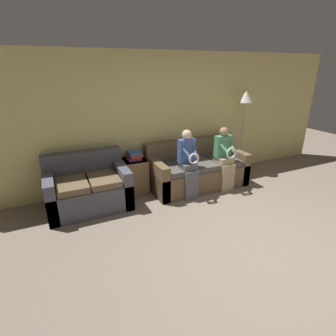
% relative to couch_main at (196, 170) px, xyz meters
% --- Properties ---
extents(ground_plane, '(14.00, 14.00, 0.00)m').
position_rel_couch_main_xyz_m(ground_plane, '(-0.30, -2.28, -0.32)').
color(ground_plane, gray).
extents(wall_back, '(7.95, 0.06, 2.55)m').
position_rel_couch_main_xyz_m(wall_back, '(-0.30, 0.52, 0.96)').
color(wall_back, '#DBCC7F').
rests_on(wall_back, ground_plane).
extents(couch_main, '(1.92, 0.92, 0.89)m').
position_rel_couch_main_xyz_m(couch_main, '(0.00, 0.00, 0.00)').
color(couch_main, brown).
rests_on(couch_main, ground_plane).
extents(couch_side, '(1.33, 0.90, 0.90)m').
position_rel_couch_main_xyz_m(couch_side, '(-2.12, 0.01, 0.01)').
color(couch_side, '#4C4C56').
rests_on(couch_side, ground_plane).
extents(child_left_seated, '(0.31, 0.38, 1.24)m').
position_rel_couch_main_xyz_m(child_left_seated, '(-0.40, -0.37, 0.36)').
color(child_left_seated, '#56565B').
rests_on(child_left_seated, ground_plane).
extents(child_right_seated, '(0.33, 0.37, 1.21)m').
position_rel_couch_main_xyz_m(child_right_seated, '(0.40, -0.38, 0.34)').
color(child_right_seated, tan).
rests_on(child_right_seated, ground_plane).
extents(side_shelf, '(0.43, 0.47, 0.64)m').
position_rel_couch_main_xyz_m(side_shelf, '(-1.21, 0.24, 0.01)').
color(side_shelf, olive).
rests_on(side_shelf, ground_plane).
extents(book_stack, '(0.26, 0.30, 0.16)m').
position_rel_couch_main_xyz_m(book_stack, '(-1.21, 0.25, 0.40)').
color(book_stack, '#7A4284').
rests_on(book_stack, side_shelf).
extents(floor_lamp, '(0.29, 0.29, 1.80)m').
position_rel_couch_main_xyz_m(floor_lamp, '(1.26, 0.20, 1.18)').
color(floor_lamp, '#2D2B28').
rests_on(floor_lamp, ground_plane).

